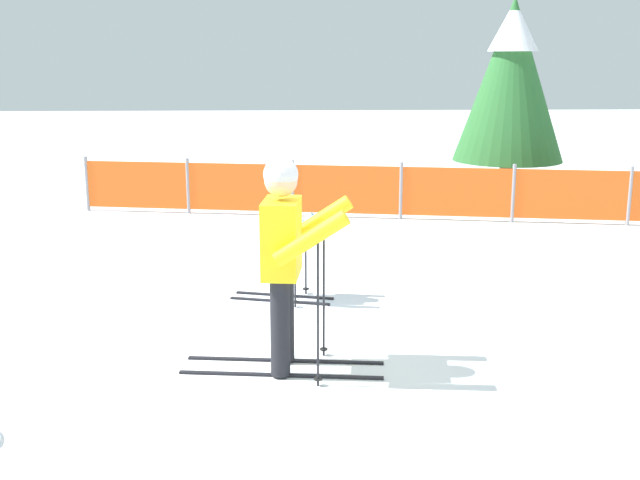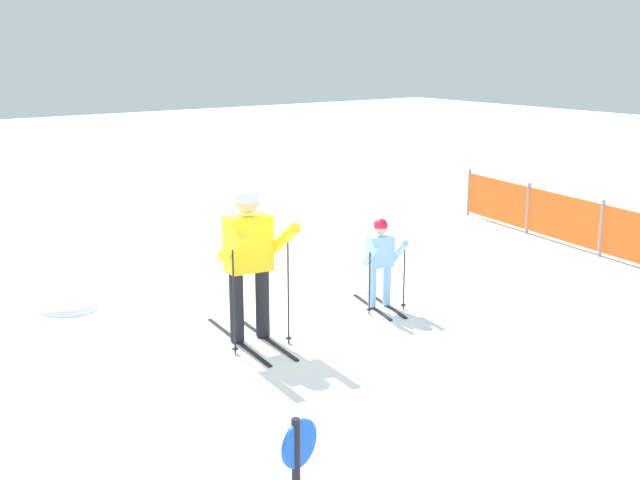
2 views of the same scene
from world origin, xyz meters
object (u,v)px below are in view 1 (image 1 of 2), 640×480
skier_adult (285,245)px  safety_fence (401,191)px  conifer_far (511,77)px  skier_child (283,238)px

skier_adult → safety_fence: skier_adult is taller
safety_fence → conifer_far: conifer_far is taller
skier_child → skier_adult: bearing=-74.5°
skier_child → safety_fence: size_ratio=0.11×
skier_child → conifer_far: (3.92, 5.62, 1.51)m
skier_adult → skier_child: size_ratio=1.54×
safety_fence → conifer_far: (2.07, 1.41, 1.74)m
skier_adult → skier_child: (-0.04, 1.97, -0.40)m
skier_child → conifer_far: bearing=69.5°
skier_adult → skier_child: skier_adult is taller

